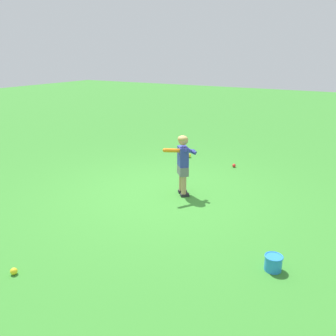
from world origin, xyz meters
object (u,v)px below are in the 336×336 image
play_ball_by_bucket (234,166)px  play_ball_behind_batter (14,271)px  play_ball_near_batter (189,156)px  toy_bucket (273,263)px  child_batter (183,160)px

play_ball_by_bucket → play_ball_behind_batter: play_ball_behind_batter is taller
play_ball_near_batter → toy_bucket: size_ratio=0.46×
play_ball_near_batter → play_ball_behind_batter: play_ball_near_batter is taller
child_batter → play_ball_near_batter: size_ratio=10.96×
child_batter → play_ball_by_bucket: (1.97, -0.25, -0.61)m
child_batter → play_ball_behind_batter: bearing=169.9°
child_batter → play_ball_behind_batter: child_batter is taller
child_batter → toy_bucket: (-1.50, -1.99, -0.55)m
play_ball_near_batter → play_ball_behind_batter: size_ratio=1.20×
play_ball_behind_batter → toy_bucket: (1.58, -2.54, 0.06)m
play_ball_near_batter → play_ball_by_bucket: 1.22m
play_ball_near_batter → child_batter: bearing=-156.0°
play_ball_by_bucket → toy_bucket: size_ratio=0.36×
play_ball_by_bucket → toy_bucket: 3.88m
child_batter → play_ball_near_batter: child_batter is taller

